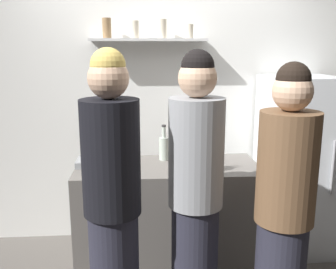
{
  "coord_description": "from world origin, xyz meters",
  "views": [
    {
      "loc": [
        -0.17,
        -2.33,
        1.8
      ],
      "look_at": [
        0.04,
        0.54,
        1.15
      ],
      "focal_mm": 40.89,
      "sensor_mm": 36.0,
      "label": 1
    }
  ],
  "objects_px": {
    "wine_bottle_amber_glass": "(183,144)",
    "baking_pan": "(99,162)",
    "person_grey_hoodie": "(195,196)",
    "water_bottle_plastic": "(101,165)",
    "person_blonde": "(113,203)",
    "refrigerator": "(296,165)",
    "wine_bottle_pale_glass": "(164,147)",
    "utensil_holder": "(213,163)",
    "person_brown_jacket": "(284,213)"
  },
  "relations": [
    {
      "from": "water_bottle_plastic",
      "to": "person_blonde",
      "type": "distance_m",
      "value": 0.51
    },
    {
      "from": "baking_pan",
      "to": "wine_bottle_amber_glass",
      "type": "xyz_separation_m",
      "value": [
        0.68,
        0.13,
        0.1
      ]
    },
    {
      "from": "refrigerator",
      "to": "person_brown_jacket",
      "type": "distance_m",
      "value": 1.29
    },
    {
      "from": "refrigerator",
      "to": "person_blonde",
      "type": "bearing_deg",
      "value": -145.83
    },
    {
      "from": "utensil_holder",
      "to": "wine_bottle_pale_glass",
      "type": "bearing_deg",
      "value": 136.89
    },
    {
      "from": "water_bottle_plastic",
      "to": "person_brown_jacket",
      "type": "height_order",
      "value": "person_brown_jacket"
    },
    {
      "from": "baking_pan",
      "to": "water_bottle_plastic",
      "type": "height_order",
      "value": "water_bottle_plastic"
    },
    {
      "from": "person_brown_jacket",
      "to": "water_bottle_plastic",
      "type": "bearing_deg",
      "value": -2.94
    },
    {
      "from": "refrigerator",
      "to": "water_bottle_plastic",
      "type": "distance_m",
      "value": 1.77
    },
    {
      "from": "utensil_holder",
      "to": "person_blonde",
      "type": "distance_m",
      "value": 0.92
    },
    {
      "from": "wine_bottle_amber_glass",
      "to": "water_bottle_plastic",
      "type": "distance_m",
      "value": 0.77
    },
    {
      "from": "baking_pan",
      "to": "utensil_holder",
      "type": "xyz_separation_m",
      "value": [
        0.87,
        -0.23,
        0.04
      ]
    },
    {
      "from": "refrigerator",
      "to": "person_brown_jacket",
      "type": "xyz_separation_m",
      "value": [
        -0.55,
        -1.17,
        0.08
      ]
    },
    {
      "from": "wine_bottle_pale_glass",
      "to": "wine_bottle_amber_glass",
      "type": "height_order",
      "value": "wine_bottle_amber_glass"
    },
    {
      "from": "refrigerator",
      "to": "person_blonde",
      "type": "xyz_separation_m",
      "value": [
        -1.55,
        -1.05,
        0.12
      ]
    },
    {
      "from": "water_bottle_plastic",
      "to": "wine_bottle_pale_glass",
      "type": "bearing_deg",
      "value": 40.93
    },
    {
      "from": "baking_pan",
      "to": "wine_bottle_amber_glass",
      "type": "relative_size",
      "value": 1.05
    },
    {
      "from": "refrigerator",
      "to": "wine_bottle_pale_glass",
      "type": "xyz_separation_m",
      "value": [
        -1.19,
        -0.15,
        0.22
      ]
    },
    {
      "from": "person_brown_jacket",
      "to": "person_grey_hoodie",
      "type": "relative_size",
      "value": 0.96
    },
    {
      "from": "refrigerator",
      "to": "person_grey_hoodie",
      "type": "height_order",
      "value": "person_grey_hoodie"
    },
    {
      "from": "person_blonde",
      "to": "utensil_holder",
      "type": "bearing_deg",
      "value": -169.64
    },
    {
      "from": "refrigerator",
      "to": "wine_bottle_amber_glass",
      "type": "height_order",
      "value": "refrigerator"
    },
    {
      "from": "water_bottle_plastic",
      "to": "person_grey_hoodie",
      "type": "height_order",
      "value": "person_grey_hoodie"
    },
    {
      "from": "wine_bottle_pale_glass",
      "to": "person_blonde",
      "type": "relative_size",
      "value": 0.16
    },
    {
      "from": "utensil_holder",
      "to": "person_brown_jacket",
      "type": "xyz_separation_m",
      "value": [
        0.29,
        -0.69,
        -0.1
      ]
    },
    {
      "from": "wine_bottle_pale_glass",
      "to": "person_brown_jacket",
      "type": "bearing_deg",
      "value": -57.98
    },
    {
      "from": "baking_pan",
      "to": "person_grey_hoodie",
      "type": "xyz_separation_m",
      "value": [
        0.67,
        -0.72,
        -0.03
      ]
    },
    {
      "from": "person_grey_hoodie",
      "to": "baking_pan",
      "type": "bearing_deg",
      "value": -93.9
    },
    {
      "from": "baking_pan",
      "to": "person_brown_jacket",
      "type": "height_order",
      "value": "person_brown_jacket"
    },
    {
      "from": "refrigerator",
      "to": "baking_pan",
      "type": "bearing_deg",
      "value": -171.76
    },
    {
      "from": "refrigerator",
      "to": "person_grey_hoodie",
      "type": "distance_m",
      "value": 1.43
    },
    {
      "from": "baking_pan",
      "to": "utensil_holder",
      "type": "bearing_deg",
      "value": -14.54
    },
    {
      "from": "wine_bottle_pale_glass",
      "to": "water_bottle_plastic",
      "type": "bearing_deg",
      "value": -139.07
    },
    {
      "from": "wine_bottle_pale_glass",
      "to": "person_grey_hoodie",
      "type": "xyz_separation_m",
      "value": [
        0.15,
        -0.82,
        -0.11
      ]
    },
    {
      "from": "refrigerator",
      "to": "baking_pan",
      "type": "xyz_separation_m",
      "value": [
        -1.71,
        -0.25,
        0.14
      ]
    },
    {
      "from": "water_bottle_plastic",
      "to": "wine_bottle_amber_glass",
      "type": "bearing_deg",
      "value": 34.88
    },
    {
      "from": "water_bottle_plastic",
      "to": "person_blonde",
      "type": "height_order",
      "value": "person_blonde"
    },
    {
      "from": "person_blonde",
      "to": "person_brown_jacket",
      "type": "relative_size",
      "value": 1.04
    },
    {
      "from": "water_bottle_plastic",
      "to": "person_brown_jacket",
      "type": "bearing_deg",
      "value": -28.57
    },
    {
      "from": "wine_bottle_pale_glass",
      "to": "wine_bottle_amber_glass",
      "type": "distance_m",
      "value": 0.16
    },
    {
      "from": "person_blonde",
      "to": "person_grey_hoodie",
      "type": "xyz_separation_m",
      "value": [
        0.51,
        0.09,
        -0.01
      ]
    },
    {
      "from": "utensil_holder",
      "to": "water_bottle_plastic",
      "type": "relative_size",
      "value": 1.12
    },
    {
      "from": "water_bottle_plastic",
      "to": "person_blonde",
      "type": "relative_size",
      "value": 0.11
    },
    {
      "from": "baking_pan",
      "to": "person_blonde",
      "type": "bearing_deg",
      "value": -78.73
    },
    {
      "from": "utensil_holder",
      "to": "water_bottle_plastic",
      "type": "bearing_deg",
      "value": -173.97
    },
    {
      "from": "utensil_holder",
      "to": "person_grey_hoodie",
      "type": "distance_m",
      "value": 0.53
    },
    {
      "from": "wine_bottle_amber_glass",
      "to": "refrigerator",
      "type": "bearing_deg",
      "value": 6.53
    },
    {
      "from": "wine_bottle_amber_glass",
      "to": "baking_pan",
      "type": "bearing_deg",
      "value": -169.19
    },
    {
      "from": "person_brown_jacket",
      "to": "baking_pan",
      "type": "bearing_deg",
      "value": -12.79
    },
    {
      "from": "baking_pan",
      "to": "person_brown_jacket",
      "type": "distance_m",
      "value": 1.48
    }
  ]
}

